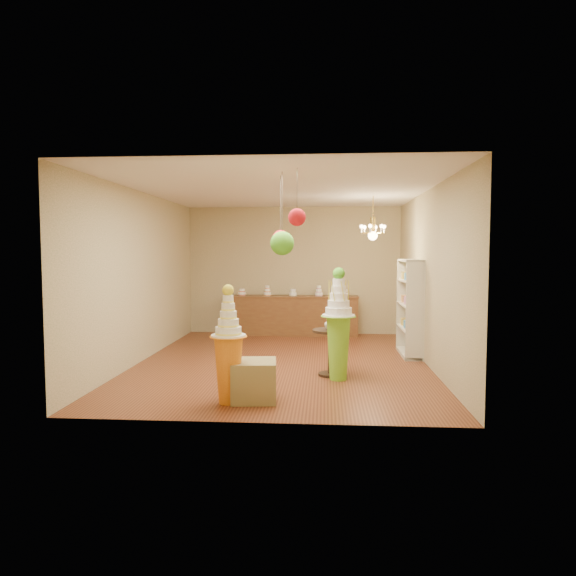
# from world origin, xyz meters

# --- Properties ---
(floor) EXTENTS (6.50, 6.50, 0.00)m
(floor) POSITION_xyz_m (0.00, 0.00, 0.00)
(floor) COLOR #5E2D19
(floor) RESTS_ON ground
(ceiling) EXTENTS (6.50, 6.50, 0.00)m
(ceiling) POSITION_xyz_m (0.00, 0.00, 3.00)
(ceiling) COLOR silver
(ceiling) RESTS_ON ground
(wall_back) EXTENTS (5.00, 0.04, 3.00)m
(wall_back) POSITION_xyz_m (0.00, 3.25, 1.50)
(wall_back) COLOR tan
(wall_back) RESTS_ON ground
(wall_front) EXTENTS (5.00, 0.04, 3.00)m
(wall_front) POSITION_xyz_m (0.00, -3.25, 1.50)
(wall_front) COLOR tan
(wall_front) RESTS_ON ground
(wall_left) EXTENTS (0.04, 6.50, 3.00)m
(wall_left) POSITION_xyz_m (-2.50, 0.00, 1.50)
(wall_left) COLOR tan
(wall_left) RESTS_ON ground
(wall_right) EXTENTS (0.04, 6.50, 3.00)m
(wall_right) POSITION_xyz_m (2.50, 0.00, 1.50)
(wall_right) COLOR tan
(wall_right) RESTS_ON ground
(pedestal_green) EXTENTS (0.55, 0.55, 1.71)m
(pedestal_green) POSITION_xyz_m (0.95, -1.19, 0.71)
(pedestal_green) COLOR #76C42B
(pedestal_green) RESTS_ON floor
(pedestal_orange) EXTENTS (0.50, 0.50, 1.53)m
(pedestal_orange) POSITION_xyz_m (-0.48, -2.50, 0.58)
(pedestal_orange) COLOR orange
(pedestal_orange) RESTS_ON floor
(burlap_riser) EXTENTS (0.63, 0.63, 0.52)m
(burlap_riser) POSITION_xyz_m (-0.18, -2.36, 0.26)
(burlap_riser) COLOR olive
(burlap_riser) RESTS_ON floor
(sideboard) EXTENTS (3.04, 0.54, 1.16)m
(sideboard) POSITION_xyz_m (0.00, 2.97, 0.48)
(sideboard) COLOR brown
(sideboard) RESTS_ON floor
(shelving_unit) EXTENTS (0.33, 1.20, 1.80)m
(shelving_unit) POSITION_xyz_m (2.34, 0.80, 0.90)
(shelving_unit) COLOR beige
(shelving_unit) RESTS_ON floor
(round_table) EXTENTS (0.74, 0.74, 0.73)m
(round_table) POSITION_xyz_m (0.83, -0.94, 0.47)
(round_table) COLOR black
(round_table) RESTS_ON floor
(vase) EXTENTS (0.21, 0.21, 0.20)m
(vase) POSITION_xyz_m (0.83, -0.94, 0.83)
(vase) COLOR beige
(vase) RESTS_ON round_table
(pom_red_left) EXTENTS (0.24, 0.24, 0.99)m
(pom_red_left) POSITION_xyz_m (0.12, -1.71, 2.13)
(pom_red_left) COLOR #3D352C
(pom_red_left) RESTS_ON ceiling
(pom_green_mid) EXTENTS (0.32, 0.32, 1.11)m
(pom_green_mid) POSITION_xyz_m (0.17, -2.05, 2.05)
(pom_green_mid) COLOR #3D352C
(pom_green_mid) RESTS_ON ceiling
(pom_red_right) EXTENTS (0.23, 0.23, 0.74)m
(pom_red_right) POSITION_xyz_m (0.38, -2.36, 2.38)
(pom_red_right) COLOR #3D352C
(pom_red_right) RESTS_ON ceiling
(chandelier) EXTENTS (0.62, 0.62, 0.85)m
(chandelier) POSITION_xyz_m (1.65, 0.98, 2.30)
(chandelier) COLOR gold
(chandelier) RESTS_ON ceiling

